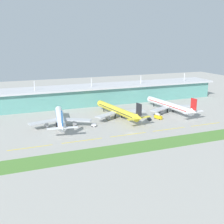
{
  "coord_description": "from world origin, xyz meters",
  "views": [
    {
      "loc": [
        -82.74,
        -175.18,
        66.83
      ],
      "look_at": [
        -0.41,
        36.36,
        7.0
      ],
      "focal_mm": 44.95,
      "sensor_mm": 36.0,
      "label": 1
    }
  ],
  "objects": [
    {
      "name": "ground_plane",
      "position": [
        0.0,
        0.0,
        0.0
      ],
      "size": [
        600.0,
        600.0,
        0.0
      ],
      "primitive_type": "plane",
      "color": "#A8A59E"
    },
    {
      "name": "terminal_building",
      "position": [
        -0.0,
        100.48,
        9.76
      ],
      "size": [
        288.0,
        34.0,
        28.11
      ],
      "color": "#5B9E93",
      "rests_on": "ground"
    },
    {
      "name": "airliner_near",
      "position": [
        -44.21,
        35.23,
        6.45
      ],
      "size": [
        48.32,
        65.4,
        18.9
      ],
      "color": "white",
      "rests_on": "ground"
    },
    {
      "name": "airliner_middle",
      "position": [
        6.56,
        41.22,
        6.46
      ],
      "size": [
        48.17,
        71.53,
        18.9
      ],
      "color": "yellow",
      "rests_on": "ground"
    },
    {
      "name": "airliner_far",
      "position": [
        58.73,
        41.23,
        6.46
      ],
      "size": [
        48.53,
        71.54,
        18.9
      ],
      "color": "white",
      "rests_on": "ground"
    },
    {
      "name": "taxiway_stripe_west",
      "position": [
        -71.0,
        -2.52,
        0.02
      ],
      "size": [
        28.0,
        0.7,
        0.04
      ],
      "primitive_type": "cube",
      "color": "yellow",
      "rests_on": "ground"
    },
    {
      "name": "taxiway_stripe_mid_west",
      "position": [
        -37.0,
        -2.52,
        0.02
      ],
      "size": [
        28.0,
        0.7,
        0.04
      ],
      "primitive_type": "cube",
      "color": "yellow",
      "rests_on": "ground"
    },
    {
      "name": "taxiway_stripe_centre",
      "position": [
        -3.0,
        -2.52,
        0.02
      ],
      "size": [
        28.0,
        0.7,
        0.04
      ],
      "primitive_type": "cube",
      "color": "yellow",
      "rests_on": "ground"
    },
    {
      "name": "taxiway_stripe_mid_east",
      "position": [
        31.0,
        -2.52,
        0.02
      ],
      "size": [
        28.0,
        0.7,
        0.04
      ],
      "primitive_type": "cube",
      "color": "yellow",
      "rests_on": "ground"
    },
    {
      "name": "taxiway_stripe_east",
      "position": [
        65.0,
        -2.52,
        0.02
      ],
      "size": [
        28.0,
        0.7,
        0.04
      ],
      "primitive_type": "cube",
      "color": "yellow",
      "rests_on": "ground"
    },
    {
      "name": "grass_verge",
      "position": [
        0.0,
        -26.45,
        0.05
      ],
      "size": [
        300.0,
        18.0,
        0.1
      ],
      "primitive_type": "cube",
      "color": "#518438",
      "rests_on": "ground"
    },
    {
      "name": "fuel_truck",
      "position": [
        37.5,
        25.04,
        2.26
      ],
      "size": [
        4.75,
        7.65,
        4.95
      ],
      "color": "gold",
      "rests_on": "ground"
    },
    {
      "name": "baggage_cart",
      "position": [
        -20.41,
        24.17,
        1.26
      ],
      "size": [
        4.02,
        3.33,
        2.48
      ],
      "color": "silver",
      "rests_on": "ground"
    },
    {
      "name": "pushback_tug",
      "position": [
        28.99,
        25.01,
        1.1
      ],
      "size": [
        3.35,
        4.83,
        1.85
      ],
      "color": "#333842",
      "rests_on": "ground"
    }
  ]
}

